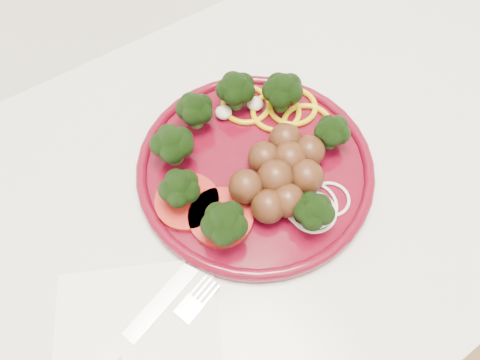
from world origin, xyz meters
TOP-DOWN VIEW (x-y plane):
  - counter at (0.00, 1.70)m, footprint 2.40×0.60m
  - plate at (0.26, 1.71)m, footprint 0.30×0.30m
  - napkin at (0.03, 1.60)m, footprint 0.23×0.23m
  - knife at (0.01, 1.60)m, footprint 0.21×0.08m

SIDE VIEW (x-z plane):
  - counter at x=0.00m, z-range 0.00..0.90m
  - napkin at x=0.03m, z-range 0.90..0.90m
  - knife at x=0.01m, z-range 0.90..0.91m
  - plate at x=0.26m, z-range 0.89..0.95m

